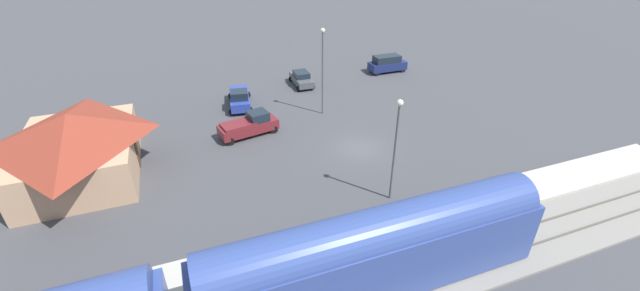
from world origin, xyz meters
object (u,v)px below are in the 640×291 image
sedan_charcoal (301,79)px  pedestrian_on_platform (368,227)px  station_building (76,144)px  light_pole_lot_center (323,63)px  suv_navy (387,64)px  pickup_blue (240,98)px  pickup_maroon (249,125)px  light_pole_near_platform (396,139)px

sedan_charcoal → pedestrian_on_platform: bearing=170.0°
station_building → light_pole_lot_center: light_pole_lot_center is taller
station_building → suv_navy: (12.90, -34.09, -1.58)m
sedan_charcoal → pickup_blue: (-3.60, 8.15, 0.15)m
pedestrian_on_platform → pickup_maroon: 17.02m
light_pole_lot_center → suv_navy: bearing=-54.4°
station_building → light_pole_near_platform: bearing=-118.2°
pickup_blue → light_pole_lot_center: 10.01m
suv_navy → sedan_charcoal: bearing=93.0°
pedestrian_on_platform → sedan_charcoal: pedestrian_on_platform is taller
station_building → sedan_charcoal: bearing=-60.9°
pedestrian_on_platform → light_pole_lot_center: 19.53m
pedestrian_on_platform → light_pole_lot_center: bearing=-12.9°
sedan_charcoal → station_building: bearing=119.1°
sedan_charcoal → suv_navy: bearing=-87.0°
suv_navy → light_pole_lot_center: light_pole_lot_center is taller
suv_navy → light_pole_near_platform: bearing=151.4°
station_building → light_pole_near_platform: (-11.20, -20.92, 2.12)m
light_pole_near_platform → pickup_maroon: bearing=29.5°
station_building → pedestrian_on_platform: station_building is taller
pickup_blue → light_pole_lot_center: (-4.74, -7.65, 4.39)m
station_building → light_pole_near_platform: light_pole_near_platform is taller
sedan_charcoal → light_pole_near_platform: (-23.46, 1.11, 3.97)m
light_pole_lot_center → light_pole_near_platform: bearing=177.7°
pickup_maroon → light_pole_near_platform: 15.53m
pedestrian_on_platform → pickup_blue: 23.60m
suv_navy → pickup_maroon: bearing=118.1°
pedestrian_on_platform → pickup_blue: size_ratio=0.30×
sedan_charcoal → light_pole_lot_center: bearing=176.6°
pedestrian_on_platform → light_pole_near_platform: bearing=-46.1°
pedestrian_on_platform → pickup_blue: (23.35, 3.41, -0.25)m
suv_navy → light_pole_lot_center: size_ratio=0.56×
pedestrian_on_platform → light_pole_near_platform: 6.17m
light_pole_near_platform → pickup_blue: bearing=19.5°
station_building → pickup_maroon: 13.75m
sedan_charcoal → light_pole_near_platform: light_pole_near_platform is taller
light_pole_near_platform → suv_navy: bearing=-28.6°
light_pole_near_platform → light_pole_lot_center: size_ratio=0.88×
station_building → pickup_blue: size_ratio=2.04×
station_building → suv_navy: size_ratio=2.34×
suv_navy → pickup_blue: 20.64m
pickup_maroon → light_pole_near_platform: (-13.10, -7.42, 3.82)m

